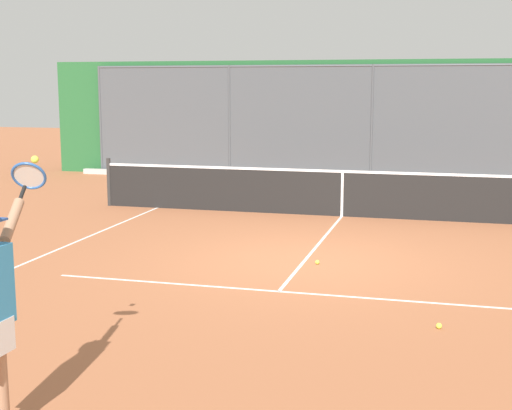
{
  "coord_description": "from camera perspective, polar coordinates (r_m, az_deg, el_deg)",
  "views": [
    {
      "loc": [
        -2.1,
        10.74,
        2.7
      ],
      "look_at": [
        0.46,
        1.17,
        1.05
      ],
      "focal_mm": 51.04,
      "sensor_mm": 36.0,
      "label": 1
    }
  ],
  "objects": [
    {
      "name": "court_line_markings",
      "position": [
        9.4,
        1.42,
        -7.23
      ],
      "size": [
        8.24,
        10.41,
        0.01
      ],
      "color": "white",
      "rests_on": "ground"
    },
    {
      "name": "ground_plane",
      "position": [
        11.28,
        3.8,
        -4.42
      ],
      "size": [
        60.0,
        60.0,
        0.0
      ],
      "primitive_type": "plane",
      "color": "#A8603D"
    },
    {
      "name": "fence_backdrop",
      "position": [
        20.93,
        9.24,
        6.52
      ],
      "size": [
        19.33,
        1.37,
        3.37
      ],
      "color": "#474C51",
      "rests_on": "ground"
    },
    {
      "name": "tennis_ball_by_sideline",
      "position": [
        8.48,
        14.15,
        -9.17
      ],
      "size": [
        0.07,
        0.07,
        0.07
      ],
      "primitive_type": "sphere",
      "color": "#D6E042",
      "rests_on": "ground"
    },
    {
      "name": "tennis_ball_near_net",
      "position": [
        11.1,
        4.83,
        -4.48
      ],
      "size": [
        0.07,
        0.07,
        0.07
      ],
      "primitive_type": "sphere",
      "color": "#D6E042",
      "rests_on": "ground"
    },
    {
      "name": "tennis_net",
      "position": [
        15.05,
        6.78,
        0.96
      ],
      "size": [
        10.58,
        0.09,
        1.07
      ],
      "color": "#2D2D2D",
      "rests_on": "ground"
    }
  ]
}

